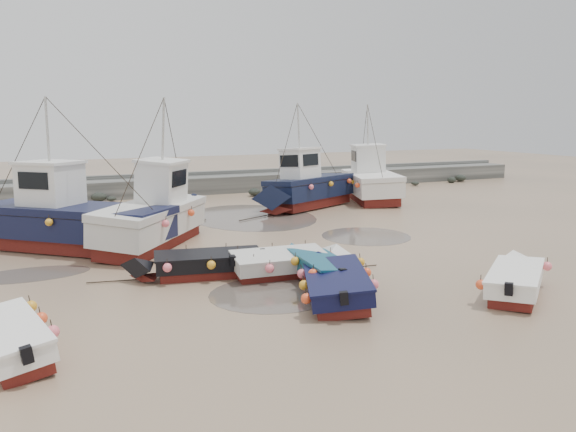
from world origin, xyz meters
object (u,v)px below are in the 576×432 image
object	(u,v)px
cabin_boat_2	(305,186)
dinghy_3	(518,275)
dinghy_4	(198,261)
dinghy_5	(289,259)
dinghy_1	(336,279)
person	(194,233)
cabin_boat_1	(156,213)
cabin_boat_3	(370,179)
cabin_boat_0	(62,218)
dinghy_2	(316,264)
dinghy_0	(11,330)

from	to	relation	value
cabin_boat_2	dinghy_3	bearing A→B (deg)	150.71
dinghy_3	dinghy_4	xyz separation A→B (m)	(-8.68, 5.77, 0.00)
dinghy_5	cabin_boat_2	distance (m)	14.42
dinghy_1	person	distance (m)	11.18
cabin_boat_1	cabin_boat_3	xyz separation A→B (m)	(15.55, 7.57, 0.00)
person	cabin_boat_3	bearing A→B (deg)	-154.37
dinghy_1	cabin_boat_0	xyz separation A→B (m)	(-7.36, 10.16, 0.76)
dinghy_1	person	world-z (taller)	dinghy_1
dinghy_2	cabin_boat_3	xyz separation A→B (m)	(11.73, 15.21, 0.80)
cabin_boat_2	cabin_boat_3	xyz separation A→B (m)	(5.55, 1.59, -0.01)
cabin_boat_3	person	world-z (taller)	cabin_boat_3
dinghy_0	person	distance (m)	13.87
cabin_boat_1	person	size ratio (longest dim) A/B	4.43
dinghy_1	person	bearing A→B (deg)	120.70
dinghy_3	cabin_boat_1	bearing A→B (deg)	179.61
dinghy_2	cabin_boat_3	size ratio (longest dim) A/B	0.56
dinghy_5	cabin_boat_2	bearing A→B (deg)	156.49
cabin_boat_2	dinghy_2	bearing A→B (deg)	129.72
person	dinghy_4	bearing A→B (deg)	78.17
cabin_boat_2	dinghy_4	bearing A→B (deg)	114.24
cabin_boat_1	dinghy_4	bearing A→B (deg)	-50.17
dinghy_4	person	bearing A→B (deg)	-3.35
cabin_boat_2	person	xyz separation A→B (m)	(-7.92, -4.31, -1.37)
dinghy_1	dinghy_5	size ratio (longest dim) A/B	1.10
cabin_boat_3	cabin_boat_0	bearing A→B (deg)	-141.49
cabin_boat_1	cabin_boat_0	bearing A→B (deg)	-154.56
dinghy_3	dinghy_5	xyz separation A→B (m)	(-5.74, 4.70, 0.01)
dinghy_4	cabin_boat_2	size ratio (longest dim) A/B	0.67
dinghy_0	dinghy_4	xyz separation A→B (m)	(5.65, 4.36, -0.01)
cabin_boat_2	dinghy_5	bearing A→B (deg)	126.03
dinghy_2	cabin_boat_3	bearing A→B (deg)	57.16
dinghy_1	dinghy_3	bearing A→B (deg)	1.99
dinghy_4	cabin_boat_1	distance (m)	5.71
dinghy_2	dinghy_4	bearing A→B (deg)	155.49
cabin_boat_2	cabin_boat_1	bearing A→B (deg)	95.02
cabin_boat_1	dinghy_2	bearing A→B (deg)	-26.41
dinghy_0	dinghy_4	world-z (taller)	same
dinghy_3	cabin_boat_0	size ratio (longest dim) A/B	0.53
cabin_boat_2	dinghy_0	bearing A→B (deg)	110.27
dinghy_2	cabin_boat_3	world-z (taller)	cabin_boat_3
dinghy_3	cabin_boat_1	world-z (taller)	cabin_boat_1
dinghy_5	cabin_boat_2	world-z (taller)	cabin_boat_2
dinghy_4	person	distance (m)	7.56
cabin_boat_2	dinghy_1	bearing A→B (deg)	131.57
cabin_boat_2	cabin_boat_3	distance (m)	5.77
dinghy_4	cabin_boat_3	xyz separation A→B (m)	(15.27, 13.22, 0.81)
cabin_boat_3	dinghy_0	bearing A→B (deg)	-120.86
cabin_boat_0	cabin_boat_3	bearing A→B (deg)	-29.41
cabin_boat_0	person	xyz separation A→B (m)	(5.82, 0.90, -1.30)
dinghy_0	cabin_boat_0	distance (m)	10.93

